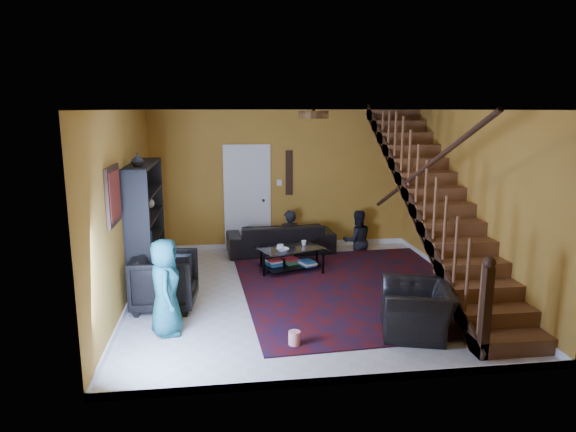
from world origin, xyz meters
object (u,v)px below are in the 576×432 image
armchair_right (417,309)px  sofa (281,238)px  coffee_table (291,258)px  armchair_left (165,281)px  bookshelf (147,229)px

armchair_right → sofa: bearing=-146.5°
sofa → coffee_table: bearing=88.7°
armchair_left → armchair_right: size_ratio=0.91×
armchair_right → coffee_table: 3.01m
bookshelf → sofa: size_ratio=0.96×
bookshelf → coffee_table: bearing=12.2°
sofa → coffee_table: sofa is taller
bookshelf → armchair_left: bookshelf is taller
bookshelf → sofa: bookshelf is taller
coffee_table → armchair_right: bearing=-65.9°
sofa → armchair_right: bearing=104.2°
bookshelf → coffee_table: bookshelf is taller
bookshelf → armchair_right: bookshelf is taller
sofa → armchair_left: (-1.97, -2.65, 0.10)m
sofa → armchair_right: (1.28, -3.93, 0.01)m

